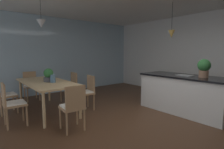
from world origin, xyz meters
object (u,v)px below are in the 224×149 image
(chair_far_right, at_px, (86,91))
(chair_window_end, at_px, (31,85))
(potted_plant_on_table, at_px, (49,75))
(kitchen_island, at_px, (184,93))
(chair_near_left, at_px, (4,94))
(chair_kitchen_end, at_px, (73,106))
(potted_plant_on_island, at_px, (204,67))
(chair_near_right, at_px, (12,103))
(vase_on_dining_table, at_px, (53,79))
(dining_table, at_px, (47,84))
(chair_far_left, at_px, (70,86))

(chair_far_right, distance_m, chair_window_end, 2.05)
(chair_far_right, distance_m, potted_plant_on_table, 1.00)
(kitchen_island, bearing_deg, chair_near_left, -127.05)
(chair_kitchen_end, height_order, potted_plant_on_island, potted_plant_on_island)
(chair_window_end, bearing_deg, potted_plant_on_island, 33.16)
(chair_far_right, xyz_separation_m, chair_window_end, (-1.87, -0.84, 0.00))
(potted_plant_on_table, bearing_deg, chair_window_end, -178.27)
(chair_near_right, bearing_deg, potted_plant_on_table, 115.57)
(chair_near_left, relative_size, chair_kitchen_end, 1.00)
(chair_near_left, xyz_separation_m, potted_plant_on_island, (3.03, 3.43, 0.65))
(chair_near_left, relative_size, vase_on_dining_table, 4.82)
(chair_near_left, height_order, potted_plant_on_table, potted_plant_on_table)
(potted_plant_on_table, distance_m, vase_on_dining_table, 0.21)
(dining_table, relative_size, vase_on_dining_table, 11.45)
(dining_table, distance_m, potted_plant_on_island, 3.68)
(chair_far_right, xyz_separation_m, potted_plant_on_island, (2.10, 1.76, 0.65))
(potted_plant_on_island, height_order, potted_plant_on_table, potted_plant_on_island)
(chair_near_right, xyz_separation_m, chair_window_end, (-1.87, 0.84, 0.00))
(kitchen_island, bearing_deg, chair_near_right, -115.89)
(chair_window_end, relative_size, vase_on_dining_table, 4.82)
(potted_plant_on_island, relative_size, potted_plant_on_table, 1.28)
(dining_table, height_order, vase_on_dining_table, vase_on_dining_table)
(chair_near_left, distance_m, vase_on_dining_table, 1.21)
(chair_near_left, bearing_deg, potted_plant_on_table, 60.28)
(chair_kitchen_end, xyz_separation_m, potted_plant_on_table, (-1.36, 0.05, 0.43))
(potted_plant_on_island, bearing_deg, chair_near_left, -131.42)
(dining_table, height_order, chair_window_end, chair_window_end)
(chair_window_end, distance_m, chair_near_left, 1.26)
(vase_on_dining_table, bearing_deg, chair_far_right, 73.26)
(chair_window_end, relative_size, potted_plant_on_table, 2.71)
(chair_near_left, bearing_deg, dining_table, 61.18)
(chair_near_right, bearing_deg, potted_plant_on_island, 58.50)
(chair_near_left, height_order, vase_on_dining_table, vase_on_dining_table)
(kitchen_island, xyz_separation_m, vase_on_dining_table, (-1.89, -2.52, 0.38))
(dining_table, relative_size, kitchen_island, 0.99)
(chair_far_left, distance_m, vase_on_dining_table, 1.10)
(chair_window_end, bearing_deg, dining_table, 0.01)
(chair_far_left, distance_m, chair_near_left, 1.68)
(dining_table, relative_size, chair_window_end, 2.38)
(chair_near_right, bearing_deg, chair_far_left, 118.95)
(chair_window_end, relative_size, chair_kitchen_end, 1.00)
(chair_far_left, bearing_deg, vase_on_dining_table, -47.40)
(potted_plant_on_table, bearing_deg, dining_table, -134.08)
(chair_far_right, xyz_separation_m, chair_kitchen_end, (0.93, -0.84, 0.00))
(chair_near_right, relative_size, chair_near_left, 1.00)
(chair_near_left, bearing_deg, chair_far_right, 60.97)
(chair_kitchen_end, distance_m, potted_plant_on_island, 2.92)
(chair_near_left, distance_m, chair_kitchen_end, 2.04)
(chair_window_end, bearing_deg, chair_far_left, 41.73)
(kitchen_island, bearing_deg, potted_plant_on_table, -129.31)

